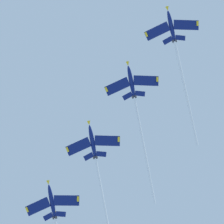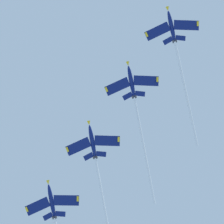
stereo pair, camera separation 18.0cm
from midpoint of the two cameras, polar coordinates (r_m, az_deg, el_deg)
jet_lead at (r=167.99m, az=8.07°, el=7.05°), size 40.09×28.23×26.05m
jet_second at (r=165.60m, az=2.92°, el=0.87°), size 40.40×28.06×25.82m
jet_third at (r=164.30m, az=-2.02°, el=-6.18°), size 39.01×27.57×24.01m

